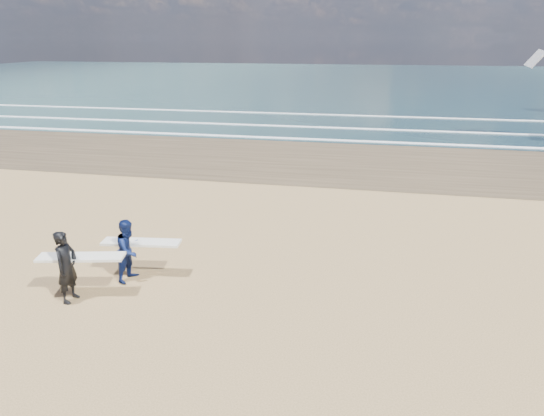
# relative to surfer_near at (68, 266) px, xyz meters

# --- Properties ---
(ocean) EXTENTS (220.00, 100.00, 0.02)m
(ocean) POSITION_rel_surfer_near_xyz_m (20.06, 71.20, -0.96)
(ocean) COLOR #193138
(ocean) RESTS_ON ground
(surfer_near) EXTENTS (2.26, 1.21, 1.91)m
(surfer_near) POSITION_rel_surfer_near_xyz_m (0.00, 0.00, 0.00)
(surfer_near) COLOR black
(surfer_near) RESTS_ON ground
(surfer_far) EXTENTS (2.25, 1.24, 1.77)m
(surfer_far) POSITION_rel_surfer_near_xyz_m (0.98, 1.40, -0.08)
(surfer_far) COLOR #0D194A
(surfer_far) RESTS_ON ground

